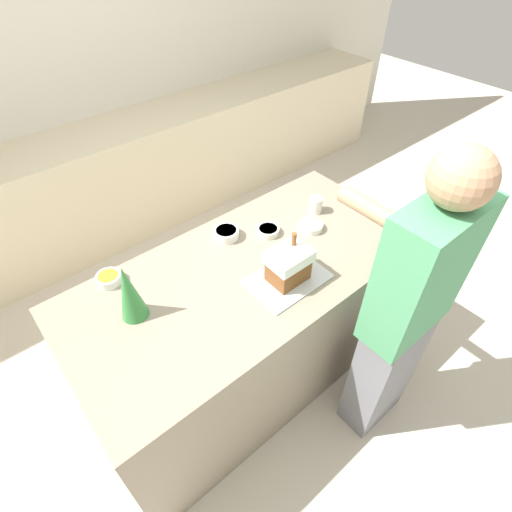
# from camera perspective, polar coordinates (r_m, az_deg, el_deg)

# --- Properties ---
(ground_plane) EXTENTS (12.00, 12.00, 0.00)m
(ground_plane) POSITION_cam_1_polar(r_m,az_deg,el_deg) (2.73, -0.86, -15.21)
(ground_plane) COLOR beige
(wall_back) EXTENTS (8.00, 0.05, 2.60)m
(wall_back) POSITION_cam_1_polar(r_m,az_deg,el_deg) (3.57, -25.88, 22.70)
(wall_back) COLOR white
(wall_back) RESTS_ON ground_plane
(back_cabinet_block) EXTENTS (6.00, 0.60, 0.93)m
(back_cabinet_block) POSITION_cam_1_polar(r_m,az_deg,el_deg) (3.62, -20.13, 9.51)
(back_cabinet_block) COLOR beige
(back_cabinet_block) RESTS_ON ground_plane
(kitchen_island) EXTENTS (1.88, 0.89, 0.89)m
(kitchen_island) POSITION_cam_1_polar(r_m,az_deg,el_deg) (2.36, -0.97, -9.54)
(kitchen_island) COLOR gray
(kitchen_island) RESTS_ON ground_plane
(baking_tray) EXTENTS (0.39, 0.27, 0.01)m
(baking_tray) POSITION_cam_1_polar(r_m,az_deg,el_deg) (1.98, 4.50, -3.27)
(baking_tray) COLOR silver
(baking_tray) RESTS_ON kitchen_island
(gingerbread_house) EXTENTS (0.20, 0.16, 0.24)m
(gingerbread_house) POSITION_cam_1_polar(r_m,az_deg,el_deg) (1.91, 4.67, -1.24)
(gingerbread_house) COLOR brown
(gingerbread_house) RESTS_ON baking_tray
(decorative_tree) EXTENTS (0.12, 0.12, 0.30)m
(decorative_tree) POSITION_cam_1_polar(r_m,az_deg,el_deg) (1.80, -17.70, -4.95)
(decorative_tree) COLOR #33843D
(decorative_tree) RESTS_ON kitchen_island
(candy_bowl_behind_tray) EXTENTS (0.13, 0.13, 0.04)m
(candy_bowl_behind_tray) POSITION_cam_1_polar(r_m,az_deg,el_deg) (2.22, 1.74, 3.68)
(candy_bowl_behind_tray) COLOR silver
(candy_bowl_behind_tray) RESTS_ON kitchen_island
(candy_bowl_far_left) EXTENTS (0.13, 0.13, 0.04)m
(candy_bowl_far_left) POSITION_cam_1_polar(r_m,az_deg,el_deg) (2.27, 7.86, 4.28)
(candy_bowl_far_left) COLOR white
(candy_bowl_far_left) RESTS_ON kitchen_island
(candy_bowl_near_tray_right) EXTENTS (0.12, 0.12, 0.05)m
(candy_bowl_near_tray_right) POSITION_cam_1_polar(r_m,az_deg,el_deg) (2.07, -20.28, -3.02)
(candy_bowl_near_tray_right) COLOR white
(candy_bowl_near_tray_right) RESTS_ON kitchen_island
(candy_bowl_near_tray_left) EXTENTS (0.14, 0.14, 0.05)m
(candy_bowl_near_tray_left) POSITION_cam_1_polar(r_m,az_deg,el_deg) (2.20, -4.26, 3.29)
(candy_bowl_near_tray_left) COLOR white
(candy_bowl_near_tray_left) RESTS_ON kitchen_island
(mug) EXTENTS (0.08, 0.08, 0.10)m
(mug) POSITION_cam_1_polar(r_m,az_deg,el_deg) (2.39, 8.55, 7.24)
(mug) COLOR white
(mug) RESTS_ON kitchen_island
(person) EXTENTS (0.45, 0.57, 1.73)m
(person) POSITION_cam_1_polar(r_m,az_deg,el_deg) (1.95, 20.45, -7.86)
(person) COLOR slate
(person) RESTS_ON ground_plane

